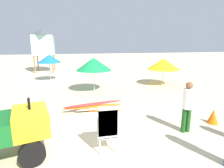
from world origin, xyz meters
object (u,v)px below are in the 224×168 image
Objects in this scene: stacked_plastic_chairs at (107,125)px; traffic_cone_near at (213,116)px; lifeguard_tower at (43,42)px; beach_umbrella_left at (94,64)px; beach_umbrella_mid at (164,64)px; surfboard_pile at (95,107)px; beach_umbrella_far at (49,59)px; lifeguard_near_right at (188,104)px.

traffic_cone_near is (3.96, 0.91, -0.48)m from stacked_plastic_chairs.
stacked_plastic_chairs is at bearing -75.89° from lifeguard_tower.
beach_umbrella_left reaches higher than beach_umbrella_mid.
traffic_cone_near reaches higher than surfboard_pile.
beach_umbrella_mid is at bearing 53.62° from stacked_plastic_chairs.
beach_umbrella_far reaches higher than surfboard_pile.
lifeguard_tower reaches higher than stacked_plastic_chairs.
surfboard_pile is 4.92× the size of traffic_cone_near.
stacked_plastic_chairs is 4.10m from traffic_cone_near.
surfboard_pile is 3.65m from lifeguard_near_right.
beach_umbrella_mid is at bearing 37.49° from surfboard_pile.
lifeguard_tower is 4.56m from beach_umbrella_far.
lifeguard_tower is (-3.51, 13.95, 2.02)m from stacked_plastic_chairs.
stacked_plastic_chairs is at bearing -167.05° from traffic_cone_near.
lifeguard_tower is (-6.15, 13.41, 1.83)m from lifeguard_near_right.
beach_umbrella_left is 4.73m from beach_umbrella_mid.
lifeguard_tower is 1.87× the size of beach_umbrella_mid.
traffic_cone_near is (3.65, -5.15, -1.34)m from beach_umbrella_left.
traffic_cone_near is at bearing -54.72° from beach_umbrella_left.
stacked_plastic_chairs is 0.33× the size of lifeguard_tower.
beach_umbrella_far is at bearing 119.68° from lifeguard_near_right.
beach_umbrella_left is 4.58m from beach_umbrella_far.
stacked_plastic_chairs is 8.43m from beach_umbrella_mid.
lifeguard_near_right reaches higher than stacked_plastic_chairs.
surfboard_pile is 6.38m from beach_umbrella_mid.
beach_umbrella_left is 6.45m from traffic_cone_near.
beach_umbrella_left is (0.32, 6.07, 0.85)m from stacked_plastic_chairs.
beach_umbrella_left is 0.98× the size of beach_umbrella_mid.
beach_umbrella_far is at bearing 104.78° from stacked_plastic_chairs.
stacked_plastic_chairs is 14.52m from lifeguard_tower.
lifeguard_near_right is at bearing -110.64° from beach_umbrella_mid.
stacked_plastic_chairs is at bearing -92.98° from beach_umbrella_left.
beach_umbrella_left reaches higher than stacked_plastic_chairs.
lifeguard_tower is 15.23m from traffic_cone_near.
beach_umbrella_left is at bearing -64.13° from lifeguard_tower.
lifeguard_near_right is 10.49m from beach_umbrella_far.
traffic_cone_near is at bearing 15.56° from lifeguard_near_right.
stacked_plastic_chairs is 0.64× the size of beach_umbrella_left.
beach_umbrella_mid reaches higher than stacked_plastic_chairs.
lifeguard_tower is at bearing 115.87° from beach_umbrella_left.
stacked_plastic_chairs is 2.70m from lifeguard_near_right.
stacked_plastic_chairs reaches higher than traffic_cone_near.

